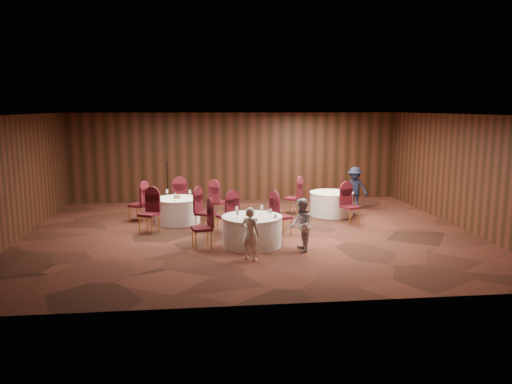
{
  "coord_description": "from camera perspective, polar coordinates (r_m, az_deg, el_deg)",
  "views": [
    {
      "loc": [
        -1.31,
        -13.14,
        3.38
      ],
      "look_at": [
        0.2,
        0.2,
        1.1
      ],
      "focal_mm": 35.0,
      "sensor_mm": 36.0,
      "label": 1
    }
  ],
  "objects": [
    {
      "name": "man_c",
      "position": [
        17.02,
        11.2,
        0.44
      ],
      "size": [
        1.05,
        0.99,
        1.42
      ],
      "primitive_type": "imported",
      "rotation": [
        0.0,
        0.0,
        5.6
      ],
      "color": "black",
      "rests_on": "ground"
    },
    {
      "name": "table_right",
      "position": [
        15.98,
        8.61,
        -1.31
      ],
      "size": [
        1.38,
        1.38,
        0.74
      ],
      "color": "white",
      "rests_on": "ground"
    },
    {
      "name": "table_left",
      "position": [
        14.93,
        -8.98,
        -2.09
      ],
      "size": [
        1.36,
        1.36,
        0.74
      ],
      "color": "white",
      "rests_on": "ground"
    },
    {
      "name": "tabletop_left",
      "position": [
        14.86,
        -9.0,
        -0.4
      ],
      "size": [
        0.76,
        0.8,
        0.22
      ],
      "color": "silver",
      "rests_on": "table_left"
    },
    {
      "name": "chairs_main",
      "position": [
        12.97,
        -2.09,
        -3.19
      ],
      "size": [
        2.78,
        1.98,
        1.0
      ],
      "color": "#410D12",
      "rests_on": "ground"
    },
    {
      "name": "mic_stand",
      "position": [
        17.02,
        -10.01,
        -0.35
      ],
      "size": [
        0.24,
        0.24,
        1.61
      ],
      "color": "black",
      "rests_on": "ground"
    },
    {
      "name": "tabletop_main",
      "position": [
        12.16,
        0.27,
        -2.4
      ],
      "size": [
        1.03,
        1.1,
        0.22
      ],
      "color": "silver",
      "rests_on": "table_main"
    },
    {
      "name": "table_main",
      "position": [
        12.36,
        -0.47,
        -4.43
      ],
      "size": [
        1.49,
        1.49,
        0.74
      ],
      "color": "white",
      "rests_on": "ground"
    },
    {
      "name": "ground",
      "position": [
        13.63,
        -0.74,
        -4.72
      ],
      "size": [
        12.0,
        12.0,
        0.0
      ],
      "primitive_type": "plane",
      "color": "black",
      "rests_on": "ground"
    },
    {
      "name": "woman_b",
      "position": [
        11.83,
        5.18,
        -3.8
      ],
      "size": [
        0.53,
        0.65,
        1.28
      ],
      "primitive_type": "imported",
      "rotation": [
        0.0,
        0.0,
        4.64
      ],
      "color": "#AEAEB3",
      "rests_on": "ground"
    },
    {
      "name": "tabletop_right",
      "position": [
        15.69,
        9.72,
        0.4
      ],
      "size": [
        0.08,
        0.08,
        0.22
      ],
      "color": "silver",
      "rests_on": "table_right"
    },
    {
      "name": "room_shell",
      "position": [
        13.28,
        -0.76,
        3.52
      ],
      "size": [
        12.0,
        12.0,
        12.0
      ],
      "color": "silver",
      "rests_on": "ground"
    },
    {
      "name": "woman_a",
      "position": [
        11.13,
        -0.65,
        -4.79
      ],
      "size": [
        0.53,
        0.49,
        1.21
      ],
      "primitive_type": "imported",
      "rotation": [
        0.0,
        0.0,
        2.54
      ],
      "color": "white",
      "rests_on": "ground"
    },
    {
      "name": "chairs_left",
      "position": [
        14.95,
        -8.81,
        -1.58
      ],
      "size": [
        3.15,
        3.02,
        1.0
      ],
      "color": "#410D12",
      "rests_on": "ground"
    },
    {
      "name": "chairs_right",
      "position": [
        15.47,
        7.39,
        -1.17
      ],
      "size": [
        2.12,
        2.27,
        1.0
      ],
      "color": "#410D12",
      "rests_on": "ground"
    }
  ]
}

